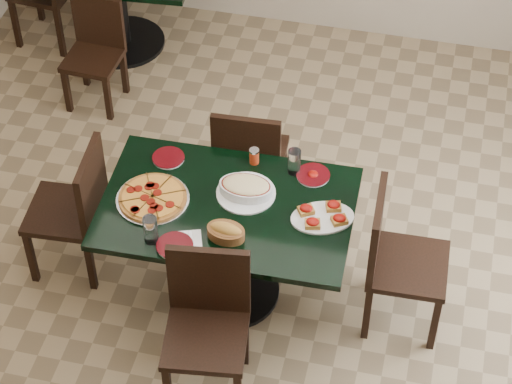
% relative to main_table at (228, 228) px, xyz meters
% --- Properties ---
extents(floor, '(5.50, 5.50, 0.00)m').
position_rel_main_table_xyz_m(floor, '(0.01, 0.06, -0.57)').
color(floor, olive).
rests_on(floor, ground).
extents(main_table, '(1.42, 0.93, 0.75)m').
position_rel_main_table_xyz_m(main_table, '(0.00, 0.00, 0.00)').
color(main_table, black).
rests_on(main_table, floor).
extents(chair_far, '(0.44, 0.44, 0.90)m').
position_rel_main_table_xyz_m(chair_far, '(-0.04, 0.67, -0.07)').
color(chair_far, black).
rests_on(chair_far, floor).
extents(chair_near, '(0.49, 0.49, 0.93)m').
position_rel_main_table_xyz_m(chair_near, '(0.04, -0.60, -0.05)').
color(chair_near, black).
rests_on(chair_near, floor).
extents(chair_right, '(0.45, 0.45, 0.95)m').
position_rel_main_table_xyz_m(chair_right, '(0.94, 0.05, -0.04)').
color(chair_right, black).
rests_on(chair_right, floor).
extents(chair_left, '(0.45, 0.45, 0.92)m').
position_rel_main_table_xyz_m(chair_left, '(-0.92, 0.03, -0.05)').
color(chair_left, black).
rests_on(chair_left, floor).
extents(back_chair_near, '(0.39, 0.39, 0.80)m').
position_rel_main_table_xyz_m(back_chair_near, '(-1.37, 1.59, -0.13)').
color(back_chair_near, black).
rests_on(back_chair_near, floor).
extents(pepperoni_pizza, '(0.41, 0.41, 0.04)m').
position_rel_main_table_xyz_m(pepperoni_pizza, '(-0.41, -0.05, 0.20)').
color(pepperoni_pizza, silver).
rests_on(pepperoni_pizza, main_table).
extents(lasagna_casserole, '(0.33, 0.33, 0.09)m').
position_rel_main_table_xyz_m(lasagna_casserole, '(0.08, 0.11, 0.23)').
color(lasagna_casserole, silver).
rests_on(lasagna_casserole, main_table).
extents(bread_basket, '(0.22, 0.17, 0.09)m').
position_rel_main_table_xyz_m(bread_basket, '(0.05, -0.23, 0.22)').
color(bread_basket, brown).
rests_on(bread_basket, main_table).
extents(bruschetta_platter, '(0.42, 0.36, 0.05)m').
position_rel_main_table_xyz_m(bruschetta_platter, '(0.53, 0.02, 0.21)').
color(bruschetta_platter, silver).
rests_on(bruschetta_platter, main_table).
extents(side_plate_near, '(0.20, 0.20, 0.02)m').
position_rel_main_table_xyz_m(side_plate_near, '(-0.20, -0.36, 0.19)').
color(side_plate_near, silver).
rests_on(side_plate_near, main_table).
extents(side_plate_far_r, '(0.19, 0.19, 0.03)m').
position_rel_main_table_xyz_m(side_plate_far_r, '(0.42, 0.34, 0.19)').
color(side_plate_far_r, silver).
rests_on(side_plate_far_r, main_table).
extents(side_plate_far_l, '(0.19, 0.19, 0.02)m').
position_rel_main_table_xyz_m(side_plate_far_l, '(-0.43, 0.29, 0.19)').
color(side_plate_far_l, silver).
rests_on(side_plate_far_l, main_table).
extents(napkin_setting, '(0.20, 0.20, 0.01)m').
position_rel_main_table_xyz_m(napkin_setting, '(-0.14, -0.31, 0.18)').
color(napkin_setting, white).
rests_on(napkin_setting, main_table).
extents(water_glass_a, '(0.07, 0.07, 0.16)m').
position_rel_main_table_xyz_m(water_glass_a, '(0.31, 0.35, 0.26)').
color(water_glass_a, white).
rests_on(water_glass_a, main_table).
extents(water_glass_b, '(0.08, 0.08, 0.17)m').
position_rel_main_table_xyz_m(water_glass_b, '(-0.33, -0.34, 0.27)').
color(water_glass_b, white).
rests_on(water_glass_b, main_table).
extents(pepper_shaker, '(0.06, 0.06, 0.10)m').
position_rel_main_table_xyz_m(pepper_shaker, '(0.07, 0.37, 0.23)').
color(pepper_shaker, '#B62E13').
rests_on(pepper_shaker, main_table).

